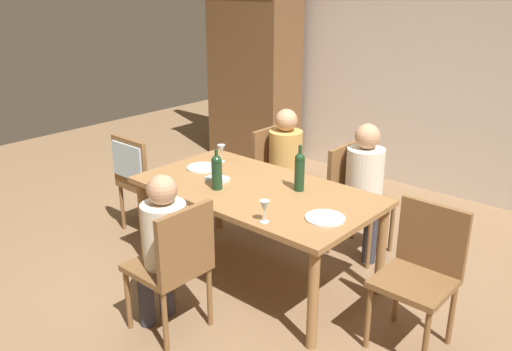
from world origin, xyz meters
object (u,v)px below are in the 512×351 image
at_px(armoire_cabinet, 254,73).
at_px(chair_far_left, 278,170).
at_px(chair_far_right, 354,192).
at_px(person_man_guest, 288,161).
at_px(dinner_plate_guest_left, 325,218).
at_px(dinner_plate_host, 203,168).
at_px(wine_glass_centre, 265,207).
at_px(person_man_bearded, 163,241).
at_px(wine_glass_near_left, 221,150).
at_px(wine_bottle_dark_red, 300,171).
at_px(wine_bottle_tall_green, 217,171).
at_px(chair_near, 175,261).
at_px(chair_right_end, 422,267).
at_px(chair_left_end, 138,172).
at_px(dining_table, 256,198).
at_px(person_woman_host, 367,181).

xyz_separation_m(armoire_cabinet, chair_far_left, (1.51, -1.37, -0.56)).
xyz_separation_m(chair_far_right, person_man_guest, (-0.71, 0.00, 0.12)).
height_order(chair_far_left, dinner_plate_guest_left, chair_far_left).
distance_m(dinner_plate_host, dinner_plate_guest_left, 1.32).
height_order(wine_glass_centre, dinner_plate_guest_left, wine_glass_centre).
bearing_deg(chair_far_left, person_man_bearded, 15.11).
bearing_deg(wine_glass_near_left, wine_bottle_dark_red, -5.60).
distance_m(chair_far_left, wine_bottle_tall_green, 1.17).
bearing_deg(chair_near, chair_right_end, -51.41).
bearing_deg(wine_bottle_dark_red, chair_near, -99.65).
bearing_deg(wine_glass_centre, dinner_plate_host, 157.01).
relative_size(chair_near, dinner_plate_host, 3.54).
distance_m(chair_right_end, chair_left_end, 2.59).
relative_size(wine_bottle_tall_green, wine_glass_centre, 2.05).
xyz_separation_m(chair_near, dinner_plate_host, (-0.71, 0.91, 0.22)).
relative_size(chair_near, dinner_plate_guest_left, 3.51).
distance_m(chair_far_right, chair_right_end, 1.25).
bearing_deg(wine_bottle_dark_red, chair_left_end, -169.06).
bearing_deg(dinner_plate_guest_left, person_man_guest, 137.63).
distance_m(chair_far_left, person_man_bearded, 1.81).
distance_m(chair_far_left, dinner_plate_host, 0.87).
height_order(dining_table, wine_glass_near_left, wine_glass_near_left).
distance_m(dining_table, wine_glass_near_left, 0.70).
xyz_separation_m(dining_table, dinner_plate_host, (-0.62, 0.04, 0.09)).
bearing_deg(person_man_bearded, person_woman_host, -14.80).
distance_m(armoire_cabinet, person_man_bearded, 3.73).
bearing_deg(chair_far_left, dining_table, 29.65).
bearing_deg(person_woman_host, chair_left_end, -60.00).
relative_size(dining_table, person_woman_host, 1.61).
xyz_separation_m(person_man_bearded, wine_glass_near_left, (-0.60, 1.14, 0.22)).
relative_size(armoire_cabinet, wine_bottle_dark_red, 6.30).
bearing_deg(wine_glass_centre, wine_bottle_tall_green, 162.08).
bearing_deg(chair_near, wine_bottle_tall_green, 23.58).
bearing_deg(dining_table, wine_glass_near_left, 157.00).
bearing_deg(armoire_cabinet, wine_bottle_dark_red, -42.21).
distance_m(wine_bottle_dark_red, dinner_plate_guest_left, 0.54).
bearing_deg(person_woman_host, dinner_plate_guest_left, 14.73).
height_order(person_woman_host, person_man_guest, person_woman_host).
height_order(person_woman_host, wine_bottle_dark_red, person_woman_host).
relative_size(person_man_guest, wine_glass_centre, 7.56).
relative_size(person_woman_host, person_man_bearded, 1.04).
bearing_deg(chair_far_right, wine_bottle_tall_green, -26.28).
bearing_deg(chair_left_end, person_man_bearded, -30.65).
bearing_deg(person_man_bearded, chair_left_end, 59.35).
xyz_separation_m(person_man_guest, wine_glass_near_left, (-0.24, -0.61, 0.20)).
height_order(chair_far_left, chair_left_end, same).
bearing_deg(wine_bottle_dark_red, dining_table, -146.28).
xyz_separation_m(wine_bottle_dark_red, dinner_plate_guest_left, (0.43, -0.29, -0.15)).
bearing_deg(dining_table, chair_far_right, 69.70).
relative_size(chair_far_left, dinner_plate_host, 3.54).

